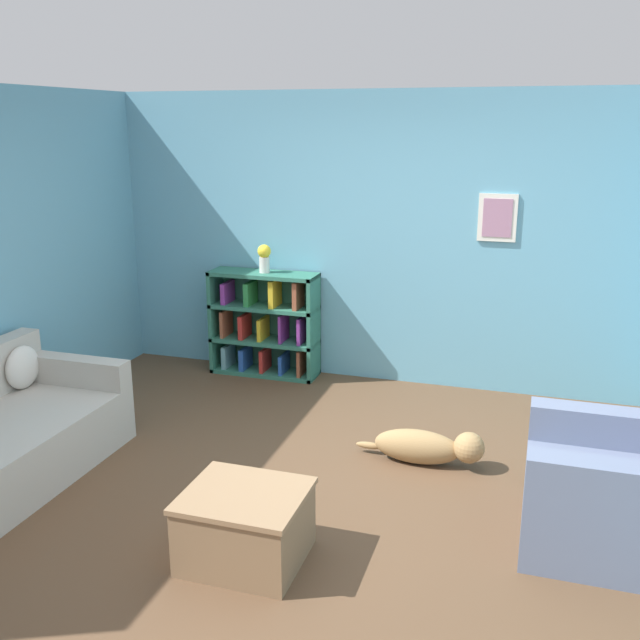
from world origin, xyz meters
name	(u,v)px	position (x,y,z in m)	size (l,w,h in m)	color
ground_plane	(302,490)	(0.00, 0.00, 0.00)	(14.00, 14.00, 0.00)	brown
wall_back	(382,240)	(0.00, 2.25, 1.30)	(5.60, 0.13, 2.60)	#609EB7
bookshelf	(265,324)	(-1.06, 2.04, 0.48)	(1.02, 0.32, 0.99)	#2D6B56
recliner_chair	(622,487)	(1.91, -0.04, 0.36)	(0.91, 0.92, 1.02)	slate
coffee_table	(245,524)	(-0.04, -0.82, 0.22)	(0.65, 0.58, 0.40)	#846647
dog	(428,447)	(0.73, 0.61, 0.13)	(0.92, 0.22, 0.27)	#9E7A4C
vase	(264,257)	(-1.05, 2.02, 1.13)	(0.12, 0.12, 0.26)	silver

